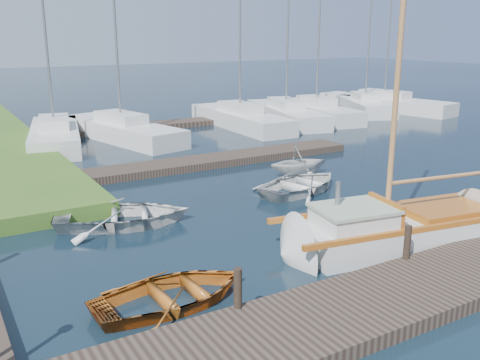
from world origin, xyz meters
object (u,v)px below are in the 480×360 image
marina_boat_1 (121,129)px  marina_boat_5 (316,110)px  marina_boat_6 (365,105)px  dinghy (173,289)px  marina_boat_3 (240,117)px  tender_a (122,212)px  sailboat (397,232)px  mooring_post_1 (238,288)px  mooring_post_2 (407,242)px  tender_d (299,160)px  marina_boat_0 (55,134)px  tender_c (302,181)px  marina_boat_7 (384,102)px  marina_boat_4 (286,113)px

marina_boat_1 → marina_boat_5: (13.02, 0.44, 0.01)m
marina_boat_6 → dinghy: bearing=153.7°
marina_boat_3 → tender_a: bearing=139.9°
sailboat → dinghy: sailboat is taller
marina_boat_1 → marina_boat_6: (17.50, 0.73, 0.01)m
mooring_post_1 → tender_a: (-0.15, 6.25, -0.31)m
mooring_post_2 → tender_d: size_ratio=0.34×
dinghy → marina_boat_0: 17.66m
tender_c → marina_boat_3: size_ratio=0.28×
marina_boat_0 → marina_boat_3: marina_boat_3 is taller
tender_c → marina_boat_0: bearing=9.6°
marina_boat_6 → mooring_post_1: bearing=156.6°
marina_boat_1 → marina_boat_6: size_ratio=1.00×
mooring_post_1 → marina_boat_5: bearing=48.3°
mooring_post_1 → mooring_post_2: 4.50m
tender_a → tender_c: tender_a is taller
dinghy → marina_boat_3: marina_boat_3 is taller
mooring_post_1 → marina_boat_3: bearing=59.3°
tender_d → mooring_post_1: bearing=146.3°
dinghy → marina_boat_1: 18.03m
marina_boat_7 → tender_a: bearing=108.0°
marina_boat_5 → sailboat: bearing=155.9°
marina_boat_5 → marina_boat_6: 4.49m
dinghy → marina_boat_5: 25.17m
dinghy → marina_boat_4: (15.43, 17.85, 0.22)m
marina_boat_5 → tender_c: bearing=148.5°
dinghy → tender_c: (7.08, 5.11, 0.02)m
sailboat → tender_a: size_ratio=2.60×
tender_d → marina_boat_0: size_ratio=0.23×
tender_d → marina_boat_6: (13.94, 11.20, -0.04)m
marina_boat_4 → marina_boat_6: (6.82, 0.27, 0.01)m
sailboat → tender_d: size_ratio=4.18×
marina_boat_3 → marina_boat_0: bearing=92.0°
marina_boat_4 → marina_boat_6: size_ratio=0.98×
marina_boat_4 → marina_boat_6: 6.83m
mooring_post_2 → marina_boat_4: size_ratio=0.08×
dinghy → marina_boat_6: marina_boat_6 is taller
tender_a → marina_boat_3: (11.36, 12.66, 0.19)m
marina_boat_6 → marina_boat_1: bearing=116.9°
tender_a → marina_boat_3: marina_boat_3 is taller
marina_boat_3 → sailboat: bearing=163.9°
mooring_post_2 → sailboat: size_ratio=0.08×
mooring_post_1 → mooring_post_2: (4.50, 0.00, 0.00)m
marina_boat_3 → marina_boat_6: (10.26, 0.47, -0.00)m
marina_boat_4 → marina_boat_7: marina_boat_7 is taller
tender_d → marina_boat_1: 11.05m
marina_boat_0 → marina_boat_5: bearing=-76.8°
sailboat → marina_boat_5: bearing=66.4°
sailboat → dinghy: 6.31m
mooring_post_2 → dinghy: 5.45m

